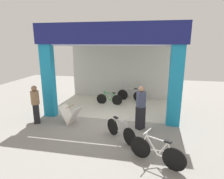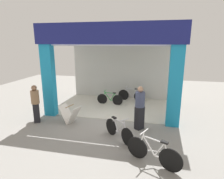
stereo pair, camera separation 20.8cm
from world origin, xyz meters
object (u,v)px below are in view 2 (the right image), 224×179
at_px(sandwich_board_sign, 70,114).
at_px(pedestrian_0, 36,103).
at_px(bicycle_parked_1, 119,131).
at_px(pedestrian_1, 140,107).
at_px(bicycle_parked_0, 153,152).
at_px(bicycle_inside_0, 110,99).
at_px(bicycle_inside_1, 131,95).

xyz_separation_m(sandwich_board_sign, pedestrian_0, (-1.45, -0.19, 0.45)).
height_order(bicycle_parked_1, pedestrian_1, pedestrian_1).
height_order(bicycle_parked_0, sandwich_board_sign, bicycle_parked_0).
bearing_deg(pedestrian_1, sandwich_board_sign, -178.66).
xyz_separation_m(bicycle_inside_0, bicycle_inside_1, (1.07, 0.89, 0.03)).
height_order(bicycle_parked_1, pedestrian_0, pedestrian_0).
bearing_deg(bicycle_parked_0, bicycle_parked_1, 136.11).
bearing_deg(bicycle_inside_1, bicycle_parked_1, -88.57).
height_order(bicycle_inside_1, bicycle_parked_0, bicycle_parked_0).
xyz_separation_m(bicycle_parked_0, bicycle_parked_1, (-1.18, 1.14, -0.02)).
relative_size(bicycle_inside_1, sandwich_board_sign, 1.65).
xyz_separation_m(bicycle_inside_0, pedestrian_1, (1.81, -2.66, 0.58)).
distance_m(bicycle_parked_1, sandwich_board_sign, 2.44).
xyz_separation_m(bicycle_parked_0, pedestrian_1, (-0.56, 2.16, 0.53)).
xyz_separation_m(bicycle_parked_1, pedestrian_0, (-3.70, 0.76, 0.49)).
distance_m(bicycle_parked_0, bicycle_parked_1, 1.64).
bearing_deg(bicycle_parked_1, pedestrian_1, 58.38).
bearing_deg(bicycle_inside_1, pedestrian_1, -78.24).
relative_size(bicycle_parked_1, pedestrian_0, 0.73).
relative_size(bicycle_inside_0, sandwich_board_sign, 1.51).
height_order(bicycle_inside_1, pedestrian_1, pedestrian_1).
relative_size(bicycle_inside_0, bicycle_parked_1, 1.23).
distance_m(bicycle_inside_1, bicycle_parked_0, 5.86).
bearing_deg(pedestrian_0, bicycle_parked_1, -11.62).
xyz_separation_m(bicycle_inside_0, bicycle_parked_0, (2.36, -4.82, 0.05)).
distance_m(bicycle_inside_0, sandwich_board_sign, 2.93).
bearing_deg(pedestrian_1, pedestrian_0, -176.59).
bearing_deg(bicycle_parked_0, bicycle_inside_1, 102.80).
bearing_deg(pedestrian_0, bicycle_inside_1, 46.81).
height_order(bicycle_inside_1, sandwich_board_sign, bicycle_inside_1).
relative_size(bicycle_inside_0, bicycle_parked_0, 0.94).
bearing_deg(pedestrian_1, bicycle_inside_0, 124.15).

